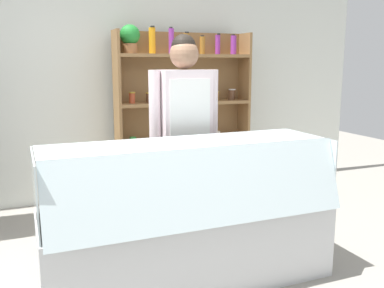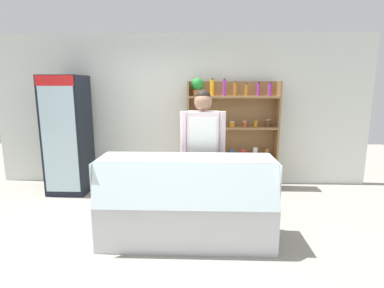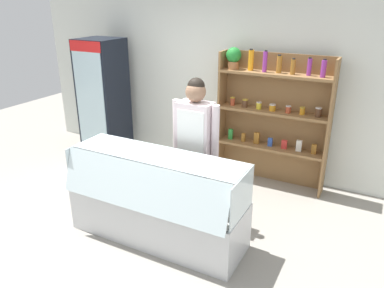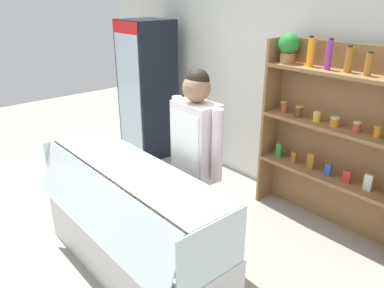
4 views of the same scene
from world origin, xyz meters
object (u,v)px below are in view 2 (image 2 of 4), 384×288
Objects in this scene: drinks_fridge at (68,135)px; shop_clerk at (203,145)px; deli_display_case at (186,216)px; shelving_unit at (230,128)px.

shop_clerk is (2.27, -1.07, 0.06)m from drinks_fridge.
drinks_fridge is 2.51m from shop_clerk.
shop_clerk is at bearing 71.34° from deli_display_case.
shelving_unit is at bearing 6.49° from drinks_fridge.
shop_clerk is at bearing -25.30° from drinks_fridge.
deli_display_case is 0.94m from shop_clerk.
deli_display_case is (-0.66, -1.95, -0.76)m from shelving_unit.
shelving_unit is 2.20m from deli_display_case.
deli_display_case is at bearing -38.27° from drinks_fridge.
deli_display_case is at bearing -108.66° from shop_clerk.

